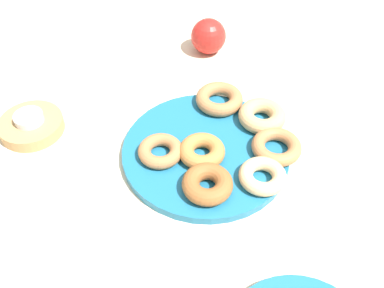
{
  "coord_description": "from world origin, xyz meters",
  "views": [
    {
      "loc": [
        -0.41,
        0.32,
        0.58
      ],
      "look_at": [
        0.0,
        0.03,
        0.05
      ],
      "focal_mm": 40.41,
      "sensor_mm": 36.0,
      "label": 1
    }
  ],
  "objects": [
    {
      "name": "donut_6",
      "position": [
        -0.01,
        -0.13,
        0.03
      ],
      "size": [
        0.12,
        0.12,
        0.03
      ],
      "primitive_type": "torus",
      "rotation": [
        0.0,
        0.0,
        2.15
      ],
      "color": "tan",
      "rests_on": "donut_plate"
    },
    {
      "name": "donut_5",
      "position": [
        -0.11,
        -0.03,
        0.03
      ],
      "size": [
        0.1,
        0.1,
        0.02
      ],
      "primitive_type": "torus",
      "rotation": [
        0.0,
        0.0,
        0.33
      ],
      "color": "#EABC84",
      "rests_on": "donut_plate"
    },
    {
      "name": "donut_0",
      "position": [
        -0.07,
        0.05,
        0.03
      ],
      "size": [
        0.11,
        0.11,
        0.03
      ],
      "primitive_type": "torus",
      "rotation": [
        0.0,
        0.0,
        5.2
      ],
      "color": "#995B2D",
      "rests_on": "donut_plate"
    },
    {
      "name": "donut_3",
      "position": [
        -0.01,
        0.02,
        0.03
      ],
      "size": [
        0.11,
        0.11,
        0.03
      ],
      "primitive_type": "torus",
      "rotation": [
        0.0,
        0.0,
        5.37
      ],
      "color": "#BC7A3D",
      "rests_on": "donut_plate"
    },
    {
      "name": "candle_holder",
      "position": [
        0.24,
        0.23,
        0.01
      ],
      "size": [
        0.12,
        0.12,
        0.02
      ],
      "primitive_type": "cylinder",
      "color": "tan",
      "rests_on": "ground_plane"
    },
    {
      "name": "donut_plate",
      "position": [
        0.0,
        0.0,
        0.01
      ],
      "size": [
        0.3,
        0.3,
        0.02
      ],
      "primitive_type": "cylinder",
      "color": "#1E6B93",
      "rests_on": "ground_plane"
    },
    {
      "name": "donut_2",
      "position": [
        -0.08,
        -0.1,
        0.03
      ],
      "size": [
        0.11,
        0.11,
        0.02
      ],
      "primitive_type": "torus",
      "rotation": [
        0.0,
        0.0,
        1.87
      ],
      "color": "#B27547",
      "rests_on": "donut_plate"
    },
    {
      "name": "donut_4",
      "position": [
        0.03,
        0.07,
        0.03
      ],
      "size": [
        0.09,
        0.09,
        0.02
      ],
      "primitive_type": "torus",
      "rotation": [
        0.0,
        0.0,
        2.9
      ],
      "color": "#B27547",
      "rests_on": "donut_plate"
    },
    {
      "name": "apple",
      "position": [
        0.25,
        -0.2,
        0.04
      ],
      "size": [
        0.08,
        0.08,
        0.08
      ],
      "primitive_type": "sphere",
      "color": "red",
      "rests_on": "ground_plane"
    },
    {
      "name": "ground_plane",
      "position": [
        0.0,
        0.0,
        0.0
      ],
      "size": [
        2.4,
        2.4,
        0.0
      ],
      "primitive_type": "plane",
      "color": "beige"
    },
    {
      "name": "donut_1",
      "position": [
        0.08,
        -0.09,
        0.03
      ],
      "size": [
        0.13,
        0.13,
        0.03
      ],
      "primitive_type": "torus",
      "rotation": [
        0.0,
        0.0,
        0.63
      ],
      "color": "#B27547",
      "rests_on": "donut_plate"
    },
    {
      "name": "tealight",
      "position": [
        0.24,
        0.23,
        0.03
      ],
      "size": [
        0.05,
        0.05,
        0.01
      ],
      "primitive_type": "cylinder",
      "color": "silver",
      "rests_on": "candle_holder"
    }
  ]
}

